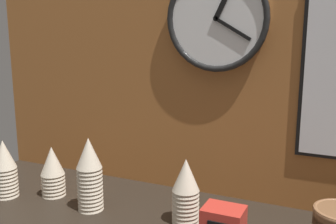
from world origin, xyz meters
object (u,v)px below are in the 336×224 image
cup_stack_far_left (5,168)px  wall_clock (217,19)px  cup_stack_center_left (90,174)px  cup_stack_left (53,171)px  cup_stack_center_right (186,191)px

cup_stack_far_left → wall_clock: wall_clock is taller
cup_stack_center_left → cup_stack_left: (-17.88, 3.94, -3.13)cm
cup_stack_center_left → cup_stack_left: size_ratio=1.36×
cup_stack_left → wall_clock: 74.25cm
cup_stack_center_left → wall_clock: 62.69cm
cup_stack_far_left → cup_stack_left: size_ratio=1.15×
cup_stack_center_right → cup_stack_left: (-48.57, -0.25, -1.25)cm
cup_stack_center_left → wall_clock: size_ratio=0.70×
cup_stack_center_right → wall_clock: wall_clock is taller
cup_stack_far_left → cup_stack_center_left: (32.07, 3.29, 1.88)cm
cup_stack_center_right → cup_stack_center_left: size_ratio=0.84×
cup_stack_left → wall_clock: bearing=23.5°
cup_stack_center_right → wall_clock: size_ratio=0.59×
cup_stack_center_right → cup_stack_left: size_ratio=1.15×
cup_stack_far_left → cup_stack_center_right: size_ratio=1.00×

